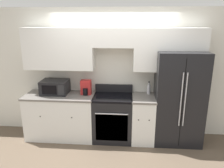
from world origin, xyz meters
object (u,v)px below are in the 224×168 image
Objects in this scene: refrigerator at (178,98)px; microwave at (55,87)px; bottle at (149,89)px; oven_range at (113,117)px.

refrigerator is 3.42× the size of microwave.
bottle is at bearing 3.79° from microwave.
microwave reaches higher than bottle.
bottle is at bearing 164.28° from refrigerator.
oven_range is 1.32m from microwave.
bottle is (0.71, 0.20, 0.56)m from oven_range.
oven_range is at bearing -164.14° from bottle.
microwave is (-1.18, 0.08, 0.59)m from oven_range.
refrigerator reaches higher than oven_range.
oven_range is at bearing -178.03° from refrigerator.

